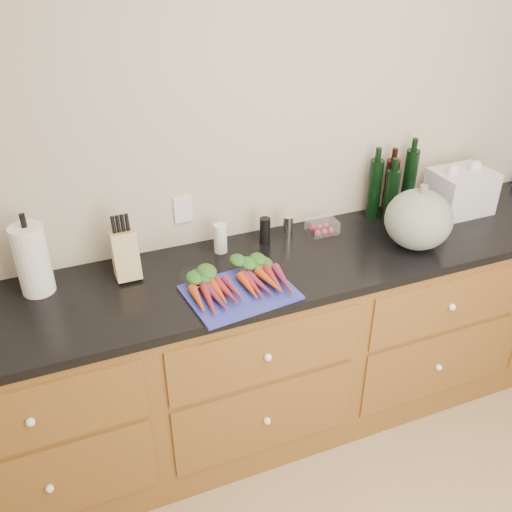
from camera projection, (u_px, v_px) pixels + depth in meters
name	position (u px, v px, depth m)	size (l,w,h in m)	color
wall_back	(304.00, 150.00, 2.63)	(4.10, 0.05, 2.60)	#BEB59D
cabinets	(326.00, 336.00, 2.81)	(3.60, 0.64, 0.90)	brown
countertop	(332.00, 254.00, 2.57)	(3.64, 0.62, 0.04)	black
cutting_board	(240.00, 292.00, 2.26)	(0.42, 0.31, 0.01)	#283099
carrots	(237.00, 282.00, 2.28)	(0.38, 0.28, 0.05)	#C14416
squash	(418.00, 219.00, 2.52)	(0.30, 0.30, 0.27)	slate
paper_towel	(32.00, 260.00, 2.21)	(0.13, 0.13, 0.29)	white
knife_block	(125.00, 255.00, 2.33)	(0.10, 0.10, 0.20)	#D1B57A
grinder_salt	(220.00, 238.00, 2.51)	(0.06, 0.06, 0.13)	silver
grinder_pepper	(265.00, 231.00, 2.59)	(0.05, 0.05, 0.12)	black
canister_chrome	(288.00, 227.00, 2.63)	(0.05, 0.05, 0.11)	silver
tomato_box	(322.00, 226.00, 2.69)	(0.13, 0.11, 0.06)	white
bottles	(392.00, 188.00, 2.78)	(0.27, 0.14, 0.32)	black
grocery_bag	(460.00, 191.00, 2.85)	(0.29, 0.23, 0.21)	silver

